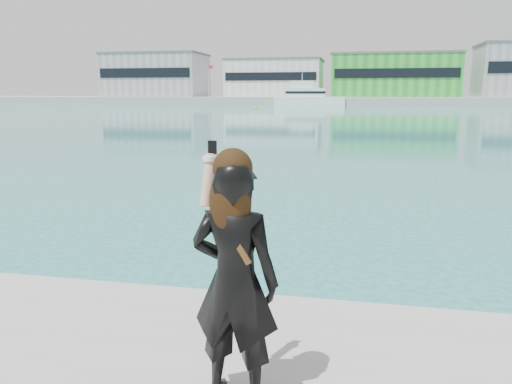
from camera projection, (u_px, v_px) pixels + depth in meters
The scene contains 9 objects.
far_quay at pixel (360, 101), 128.95m from camera, with size 320.00×40.00×2.00m, color #9E9E99.
warehouse_grey_left at pixel (156, 75), 136.56m from camera, with size 26.52×16.36×11.50m.
warehouse_white at pixel (275, 78), 130.24m from camera, with size 24.48×15.35×9.50m.
warehouse_green at pixel (394, 75), 124.21m from camera, with size 30.60×16.36×10.50m.
flagpole_left at pixel (209, 79), 126.72m from camera, with size 1.28×0.16×8.00m.
flagpole_right at pixel (459, 77), 114.86m from camera, with size 1.28×0.16×8.00m.
motor_yacht at pixel (308, 97), 113.00m from camera, with size 15.94×5.22×7.34m.
buoy_far at pixel (256, 109), 91.24m from camera, with size 0.50×0.50×0.50m, color yellow.
woman at pixel (234, 275), 3.30m from camera, with size 0.64×0.46×1.75m.
Camera 1 is at (0.04, -3.83, 2.86)m, focal length 35.00 mm.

